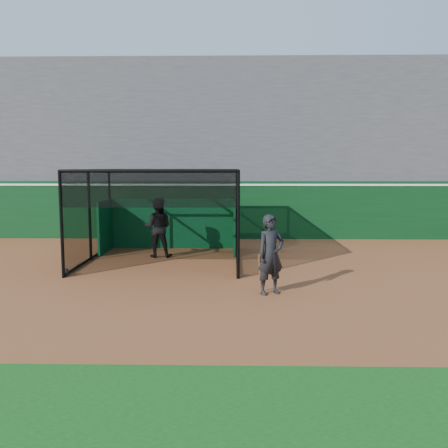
{
  "coord_description": "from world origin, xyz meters",
  "views": [
    {
      "loc": [
        1.2,
        -12.07,
        3.07
      ],
      "look_at": [
        0.91,
        2.0,
        1.4
      ],
      "focal_mm": 38.0,
      "sensor_mm": 36.0,
      "label": 1
    }
  ],
  "objects": [
    {
      "name": "batting_cage",
      "position": [
        -1.12,
        3.47,
        1.49
      ],
      "size": [
        5.0,
        5.25,
        2.99
      ],
      "color": "black",
      "rests_on": "ground"
    },
    {
      "name": "grandstand",
      "position": [
        0.0,
        12.27,
        4.48
      ],
      "size": [
        50.0,
        7.85,
        8.95
      ],
      "color": "#4C4C4F",
      "rests_on": "ground"
    },
    {
      "name": "outfield_wall",
      "position": [
        0.0,
        8.5,
        1.29
      ],
      "size": [
        50.0,
        0.5,
        2.5
      ],
      "color": "#093313",
      "rests_on": "ground"
    },
    {
      "name": "on_deck_player",
      "position": [
        2.11,
        -0.71,
        0.97
      ],
      "size": [
        0.85,
        0.74,
        1.95
      ],
      "color": "black",
      "rests_on": "ground"
    },
    {
      "name": "ground",
      "position": [
        0.0,
        0.0,
        0.0
      ],
      "size": [
        120.0,
        120.0,
        0.0
      ],
      "primitive_type": "plane",
      "color": "brown",
      "rests_on": "ground"
    },
    {
      "name": "batter",
      "position": [
        -1.42,
        4.09,
        1.02
      ],
      "size": [
        1.0,
        0.78,
        2.05
      ],
      "primitive_type": "imported",
      "rotation": [
        0.0,
        0.0,
        3.14
      ],
      "color": "black",
      "rests_on": "ground"
    }
  ]
}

